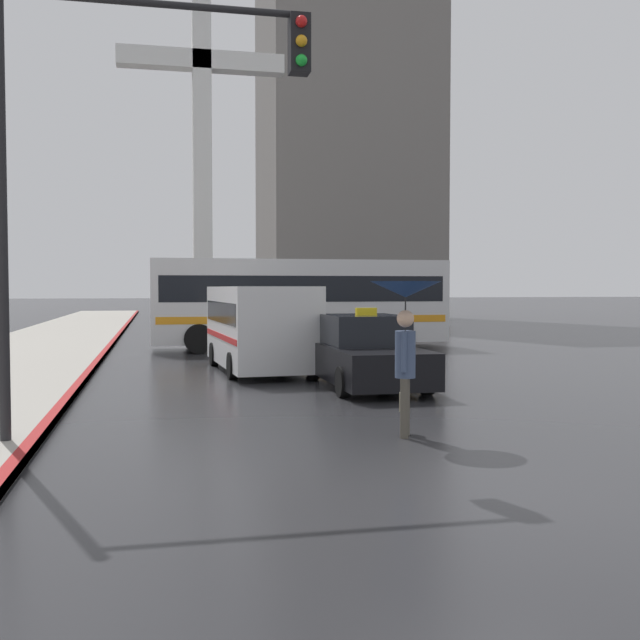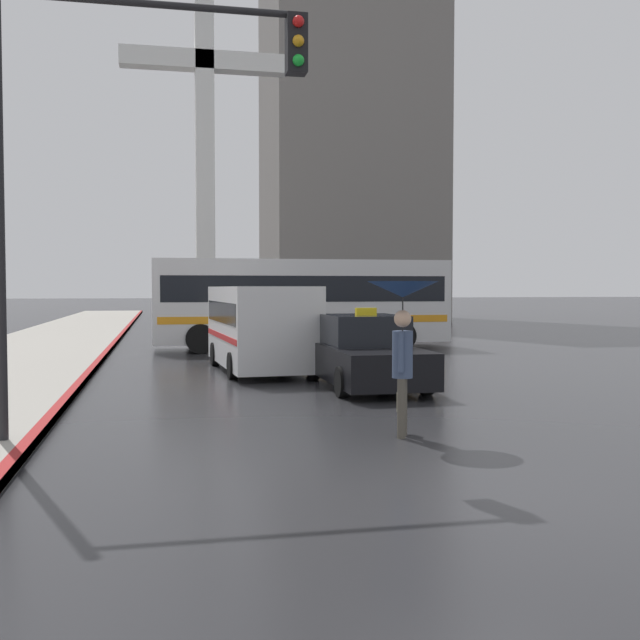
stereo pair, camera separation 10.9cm
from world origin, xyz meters
name	(u,v)px [view 2 (the right image)]	position (x,y,z in m)	size (l,w,h in m)	color
ground_plane	(482,499)	(0.00, 0.00, 0.00)	(300.00, 300.00, 0.00)	#262628
taxi	(365,354)	(1.13, 8.51, 0.69)	(1.91, 4.51, 1.70)	black
ambulance_van	(260,324)	(-0.68, 12.04, 1.20)	(2.32, 5.40, 2.15)	silver
city_bus	(301,300)	(1.60, 18.57, 1.71)	(10.07, 2.69, 3.07)	silver
pedestrian_with_umbrella	(403,313)	(0.20, 3.18, 1.77)	(1.01, 1.01, 2.21)	#4C473D
traffic_light	(123,123)	(-3.61, 3.35, 4.30)	(4.09, 0.38, 6.17)	black
building_tower_near	(350,90)	(9.59, 43.31, 15.64)	(11.27, 9.66, 31.29)	gray
monument_cross	(205,119)	(-1.00, 30.34, 10.37)	(8.04, 0.90, 18.27)	white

